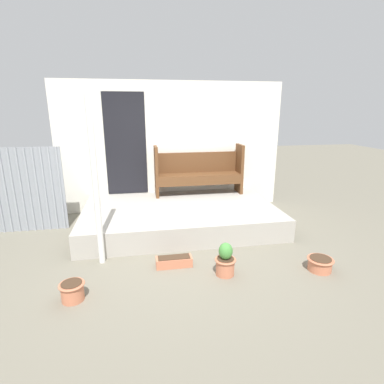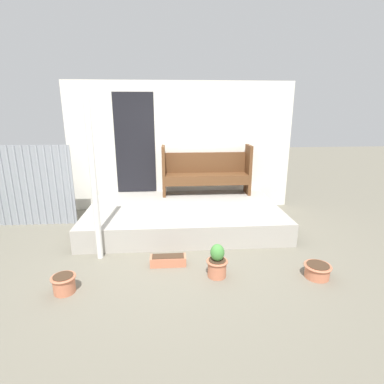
% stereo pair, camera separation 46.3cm
% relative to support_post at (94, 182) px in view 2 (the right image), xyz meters
% --- Properties ---
extents(ground_plane, '(24.00, 24.00, 0.00)m').
position_rel_support_post_xyz_m(ground_plane, '(1.06, 0.11, -1.12)').
color(ground_plane, '#706B5B').
extents(porch_slab, '(3.39, 2.08, 0.37)m').
position_rel_support_post_xyz_m(porch_slab, '(1.26, 1.15, -0.94)').
color(porch_slab, '#A8A399').
rests_on(porch_slab, ground_plane).
extents(house_wall, '(4.59, 0.08, 2.60)m').
position_rel_support_post_xyz_m(house_wall, '(1.22, 2.21, 0.18)').
color(house_wall, white).
rests_on(house_wall, ground_plane).
extents(support_post, '(0.08, 0.08, 2.24)m').
position_rel_support_post_xyz_m(support_post, '(0.00, 0.00, 0.00)').
color(support_post, white).
rests_on(support_post, ground_plane).
extents(bench, '(1.77, 0.40, 1.00)m').
position_rel_support_post_xyz_m(bench, '(1.75, 1.93, -0.26)').
color(bench, brown).
rests_on(bench, porch_slab).
extents(flower_pot_left, '(0.28, 0.28, 0.21)m').
position_rel_support_post_xyz_m(flower_pot_left, '(-0.23, -0.83, -1.00)').
color(flower_pot_left, '#C67251').
rests_on(flower_pot_left, ground_plane).
extents(flower_pot_middle, '(0.28, 0.28, 0.44)m').
position_rel_support_post_xyz_m(flower_pot_middle, '(1.60, -0.61, -0.93)').
color(flower_pot_middle, '#C67251').
rests_on(flower_pot_middle, ground_plane).
extents(flower_pot_right, '(0.34, 0.34, 0.18)m').
position_rel_support_post_xyz_m(flower_pot_right, '(2.86, -0.73, -1.02)').
color(flower_pot_right, '#C67251').
rests_on(flower_pot_right, ground_plane).
extents(planter_box_rect, '(0.49, 0.18, 0.14)m').
position_rel_support_post_xyz_m(planter_box_rect, '(0.97, -0.28, -1.05)').
color(planter_box_rect, '#C67251').
rests_on(planter_box_rect, ground_plane).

